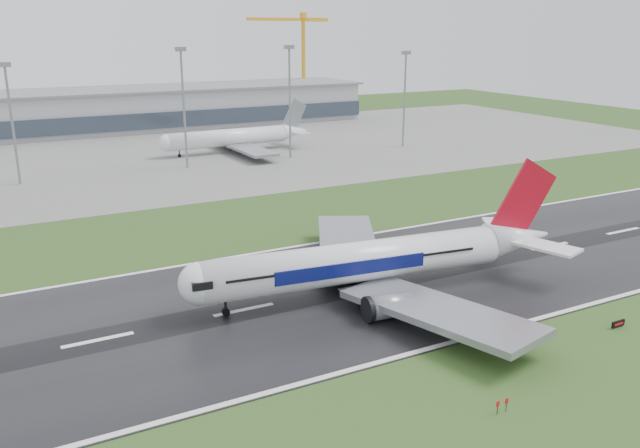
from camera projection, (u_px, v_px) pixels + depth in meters
ground at (244, 310)px, 92.67m from camera, size 520.00×520.00×0.00m
runway at (244, 310)px, 92.66m from camera, size 400.00×45.00×0.10m
apron at (92, 160)px, 198.35m from camera, size 400.00×130.00×0.08m
terminal at (62, 113)px, 246.93m from camera, size 240.00×36.00×15.00m
main_airliner at (383, 235)px, 96.55m from camera, size 66.90×64.38×17.88m
parked_airliner at (234, 128)px, 208.94m from camera, size 53.36×49.89×15.22m
tower_crane at (304, 63)px, 304.71m from camera, size 45.26×12.55×45.17m
runway_sign at (618, 324)px, 87.17m from camera, size 2.26×0.97×1.04m
floodmast_2 at (13, 127)px, 163.24m from camera, size 0.64×0.64×29.32m
floodmast_3 at (184, 111)px, 182.61m from camera, size 0.64×0.64×32.35m
floodmast_4 at (290, 105)px, 197.33m from camera, size 0.64×0.64×32.50m
floodmast_5 at (404, 101)px, 216.60m from camera, size 0.64×0.64×30.19m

